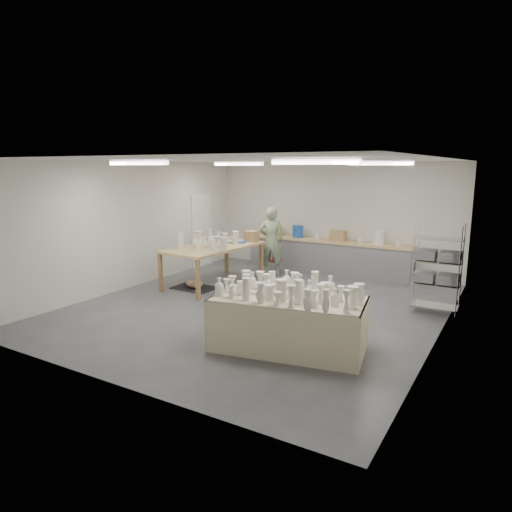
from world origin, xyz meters
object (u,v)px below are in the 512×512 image
Objects in this scene: work_table at (216,246)px; red_stool at (276,261)px; drying_table at (288,321)px; potter at (271,241)px.

red_stool is at bearing 75.66° from work_table.
drying_table is 5.39m from red_stool.
drying_table is 5.17m from potter.
drying_table is 5.78× the size of red_stool.
potter reaches higher than red_stool.
work_table is 2.11m from red_stool.
red_stool is (-2.70, 4.66, -0.15)m from drying_table.
drying_table is 0.96× the size of work_table.
work_table is at bearing -108.62° from red_stool.
drying_table is at bearing -59.87° from red_stool.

